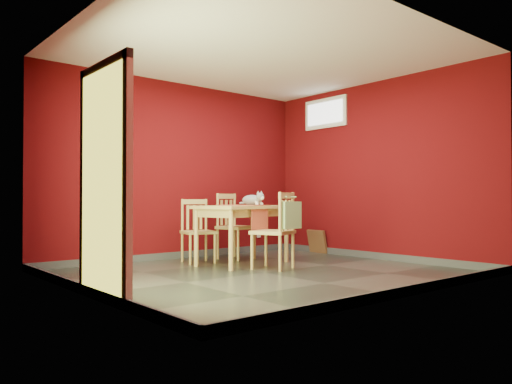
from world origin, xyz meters
TOP-DOWN VIEW (x-y plane):
  - ground at (0.00, 0.00)m, footprint 4.50×4.50m
  - room_shell at (0.00, 0.00)m, footprint 4.50×4.50m
  - doorway at (-2.23, -0.40)m, footprint 0.06×1.01m
  - window at (2.23, 1.00)m, footprint 0.05×0.90m
  - outlet_plate at (1.60, 1.99)m, footprint 0.08×0.02m
  - dining_table at (0.30, 0.79)m, footprint 1.42×0.99m
  - table_runner at (0.30, 0.67)m, footprint 0.47×0.78m
  - chair_far_left at (-0.07, 1.38)m, footprint 0.51×0.51m
  - chair_far_right at (0.61, 1.41)m, footprint 0.56×0.56m
  - chair_near at (0.34, 0.15)m, footprint 0.60×0.60m
  - tote_bag at (0.39, -0.07)m, footprint 0.29×0.18m
  - cat at (0.42, 0.74)m, footprint 0.29×0.45m
  - picture_frame at (2.19, 1.16)m, footprint 0.14×0.39m

SIDE VIEW (x-z plane):
  - ground at x=0.00m, z-range 0.00..0.00m
  - room_shell at x=0.00m, z-range -2.20..2.30m
  - picture_frame at x=2.19m, z-range 0.00..0.39m
  - outlet_plate at x=1.60m, z-range 0.24..0.36m
  - chair_far_left at x=-0.07m, z-range 0.01..0.92m
  - chair_near at x=0.34m, z-range 0.01..1.00m
  - chair_far_right at x=0.61m, z-range 0.01..1.01m
  - tote_bag at x=0.39m, z-range 0.50..0.91m
  - dining_table at x=0.30m, z-range 0.31..1.12m
  - table_runner at x=0.30m, z-range 0.58..0.94m
  - cat at x=0.42m, z-range 0.82..1.02m
  - doorway at x=-2.23m, z-range 0.06..2.19m
  - window at x=2.23m, z-range 2.10..2.60m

